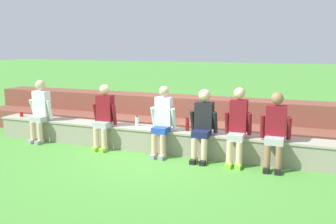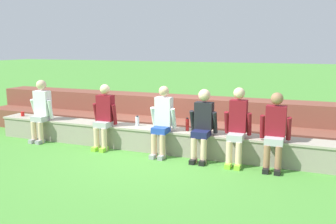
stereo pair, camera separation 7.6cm
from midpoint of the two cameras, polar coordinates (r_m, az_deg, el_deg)
The scene contains 13 objects.
ground_plane at distance 7.08m, azimuth -1.23°, elevation -6.79°, with size 80.00×80.00×0.00m, color #4C9338.
stone_seating_wall at distance 7.22m, azimuth -0.51°, elevation -4.35°, with size 7.90×0.52×0.47m.
brick_bleachers at distance 8.35m, azimuth 2.73°, elevation -1.39°, with size 10.47×1.38×0.93m.
person_far_left at distance 8.38m, azimuth -19.40°, elevation 0.47°, with size 0.53×0.48×1.37m.
person_left_of_center at distance 7.44m, azimuth -9.91°, elevation -0.49°, with size 0.52×0.49×1.34m.
person_center at distance 6.87m, azimuth -0.60°, elevation -1.26°, with size 0.50×0.54×1.35m.
person_right_of_center at distance 6.61m, azimuth 5.87°, elevation -1.77°, with size 0.51×0.58×1.32m.
person_far_right at distance 6.47m, azimuth 11.33°, elevation -2.06°, with size 0.48×0.56×1.38m.
person_rightmost_edge at distance 6.37m, azimuth 17.07°, elevation -2.70°, with size 0.52×0.53×1.33m.
water_bottle_near_right at distance 8.77m, azimuth -20.17°, elevation -0.04°, with size 0.06×0.06×0.26m.
water_bottle_mid_right at distance 6.97m, azimuth 3.42°, elevation -2.02°, with size 0.07×0.07×0.26m.
water_bottle_center_gap at distance 7.43m, azimuth -4.63°, elevation -1.44°, with size 0.08×0.08×0.21m.
plastic_cup_right_end at distance 9.07m, azimuth -22.00°, elevation -0.29°, with size 0.08×0.08×0.10m, color red.
Camera 2 is at (2.64, -6.22, 2.11)m, focal length 38.11 mm.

